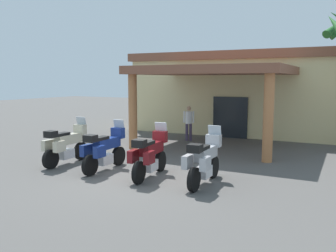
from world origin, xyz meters
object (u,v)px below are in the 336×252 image
Objects in this scene: motorcycle_cream at (66,145)px; motorcycle_maroon at (150,155)px; pedestrian at (189,121)px; motorcycle_blue at (104,150)px; motel_building at (247,92)px; motorcycle_silver at (204,160)px.

motorcycle_cream is 3.50m from motorcycle_maroon.
motorcycle_cream is at bearing 142.07° from pedestrian.
motel_building is at bearing -8.15° from motorcycle_blue.
motel_building is 11.89m from motorcycle_maroon.
motorcycle_blue is at bearing 156.97° from pedestrian.
motorcycle_blue is 3.50m from motorcycle_silver.
motorcycle_maroon and motorcycle_silver have the same top height.
motel_building reaches higher than pedestrian.
motel_building is at bearing -4.08° from motorcycle_maroon.
motorcycle_maroon is at bearing -93.18° from motorcycle_cream.
motorcycle_maroon is 1.31× the size of pedestrian.
motorcycle_cream and motorcycle_silver have the same top height.
motorcycle_maroon is at bearing 91.00° from motorcycle_silver.
motorcycle_maroon is (3.50, -0.04, 0.00)m from motorcycle_cream.
motel_building is 5.48m from pedestrian.
motorcycle_cream is at bearing 88.44° from motorcycle_silver.
motorcycle_blue is 6.64m from pedestrian.
motorcycle_blue and motorcycle_maroon have the same top height.
pedestrian is (-1.85, 6.63, 0.28)m from motorcycle_maroon.
motorcycle_maroon is 1.00× the size of motorcycle_silver.
motel_building is 5.71× the size of motorcycle_cream.
motorcycle_cream is at bearing 82.91° from motorcycle_maroon.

